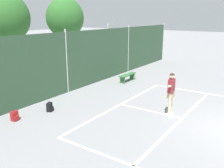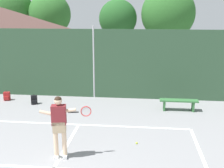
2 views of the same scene
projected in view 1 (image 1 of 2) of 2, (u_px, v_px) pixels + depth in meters
chainlink_fence at (67, 63)px, 13.40m from camera, size 26.09×0.09×3.46m
basketball_hoop at (111, 39)px, 19.77m from camera, size 0.90×0.67×3.55m
tennis_player at (171, 90)px, 10.34m from camera, size 1.41×0.42×1.85m
tennis_ball at (165, 97)px, 12.94m from camera, size 0.07×0.07×0.07m
backpack_red at (15, 116)px, 10.05m from camera, size 0.30×0.28×0.46m
backpack_black at (50, 107)px, 11.02m from camera, size 0.33×0.32×0.46m
courtside_bench at (128, 76)px, 16.00m from camera, size 1.60×0.36×0.48m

